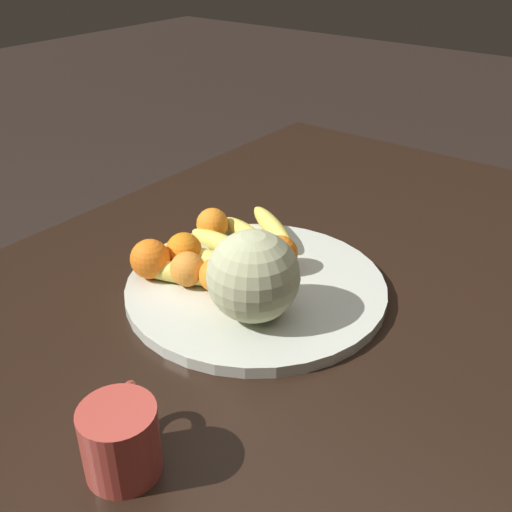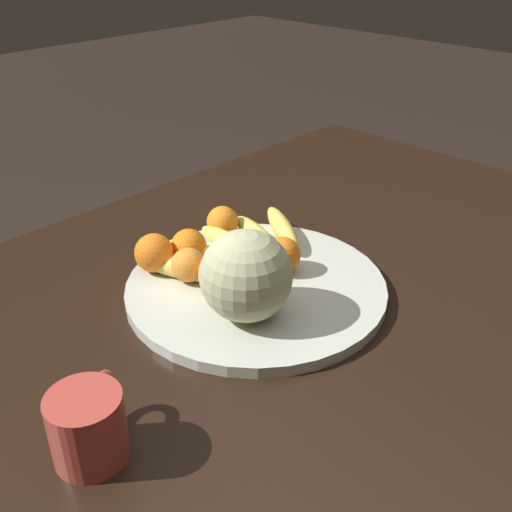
{
  "view_description": "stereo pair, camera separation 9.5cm",
  "coord_description": "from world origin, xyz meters",
  "px_view_note": "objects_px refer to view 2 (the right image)",
  "views": [
    {
      "loc": [
        0.72,
        0.45,
        1.31
      ],
      "look_at": [
        0.06,
        -0.05,
        0.84
      ],
      "focal_mm": 42.0,
      "sensor_mm": 36.0,
      "label": 1
    },
    {
      "loc": [
        0.65,
        0.52,
        1.31
      ],
      "look_at": [
        0.06,
        -0.05,
        0.84
      ],
      "focal_mm": 42.0,
      "sensor_mm": 36.0,
      "label": 2
    }
  ],
  "objects_px": {
    "orange_side_extra": "(282,255)",
    "ceramic_mug": "(89,425)",
    "orange_front_left": "(154,253)",
    "orange_back_right": "(215,273)",
    "melon": "(247,277)",
    "orange_mid_center": "(189,246)",
    "kitchen_table": "(303,334)",
    "banana_bunch": "(234,247)",
    "orange_top_small": "(223,222)",
    "orange_back_left": "(246,265)",
    "orange_front_right": "(188,265)",
    "fruit_bowl": "(256,287)"
  },
  "relations": [
    {
      "from": "orange_front_left",
      "to": "orange_front_right",
      "type": "bearing_deg",
      "value": 106.44
    },
    {
      "from": "orange_front_left",
      "to": "kitchen_table",
      "type": "bearing_deg",
      "value": 127.26
    },
    {
      "from": "fruit_bowl",
      "to": "ceramic_mug",
      "type": "height_order",
      "value": "ceramic_mug"
    },
    {
      "from": "kitchen_table",
      "to": "orange_back_right",
      "type": "height_order",
      "value": "orange_back_right"
    },
    {
      "from": "orange_back_right",
      "to": "ceramic_mug",
      "type": "xyz_separation_m",
      "value": [
        0.32,
        0.14,
        -0.0
      ]
    },
    {
      "from": "orange_back_right",
      "to": "melon",
      "type": "bearing_deg",
      "value": 78.62
    },
    {
      "from": "banana_bunch",
      "to": "orange_back_left",
      "type": "distance_m",
      "value": 0.08
    },
    {
      "from": "orange_front_right",
      "to": "fruit_bowl",
      "type": "bearing_deg",
      "value": 130.07
    },
    {
      "from": "orange_back_left",
      "to": "ceramic_mug",
      "type": "height_order",
      "value": "ceramic_mug"
    },
    {
      "from": "banana_bunch",
      "to": "ceramic_mug",
      "type": "bearing_deg",
      "value": 118.69
    },
    {
      "from": "banana_bunch",
      "to": "orange_mid_center",
      "type": "xyz_separation_m",
      "value": [
        0.07,
        -0.04,
        0.01
      ]
    },
    {
      "from": "kitchen_table",
      "to": "banana_bunch",
      "type": "xyz_separation_m",
      "value": [
        0.03,
        -0.14,
        0.13
      ]
    },
    {
      "from": "orange_front_left",
      "to": "ceramic_mug",
      "type": "xyz_separation_m",
      "value": [
        0.28,
        0.25,
        -0.01
      ]
    },
    {
      "from": "banana_bunch",
      "to": "orange_front_right",
      "type": "height_order",
      "value": "orange_front_right"
    },
    {
      "from": "orange_side_extra",
      "to": "ceramic_mug",
      "type": "height_order",
      "value": "ceramic_mug"
    },
    {
      "from": "orange_front_right",
      "to": "orange_side_extra",
      "type": "distance_m",
      "value": 0.16
    },
    {
      "from": "orange_top_small",
      "to": "orange_back_left",
      "type": "bearing_deg",
      "value": 60.85
    },
    {
      "from": "fruit_bowl",
      "to": "ceramic_mug",
      "type": "distance_m",
      "value": 0.39
    },
    {
      "from": "orange_front_right",
      "to": "orange_top_small",
      "type": "xyz_separation_m",
      "value": [
        -0.14,
        -0.07,
        0.0
      ]
    },
    {
      "from": "orange_front_right",
      "to": "orange_mid_center",
      "type": "xyz_separation_m",
      "value": [
        -0.04,
        -0.04,
        0.0
      ]
    },
    {
      "from": "ceramic_mug",
      "to": "orange_top_small",
      "type": "bearing_deg",
      "value": -149.85
    },
    {
      "from": "melon",
      "to": "ceramic_mug",
      "type": "distance_m",
      "value": 0.31
    },
    {
      "from": "orange_side_extra",
      "to": "ceramic_mug",
      "type": "bearing_deg",
      "value": 12.6
    },
    {
      "from": "orange_top_small",
      "to": "kitchen_table",
      "type": "bearing_deg",
      "value": 87.44
    },
    {
      "from": "kitchen_table",
      "to": "orange_side_extra",
      "type": "relative_size",
      "value": 24.09
    },
    {
      "from": "fruit_bowl",
      "to": "orange_mid_center",
      "type": "height_order",
      "value": "orange_mid_center"
    },
    {
      "from": "orange_front_left",
      "to": "orange_back_left",
      "type": "relative_size",
      "value": 1.13
    },
    {
      "from": "orange_mid_center",
      "to": "orange_back_right",
      "type": "xyz_separation_m",
      "value": [
        0.02,
        0.09,
        -0.0
      ]
    },
    {
      "from": "orange_mid_center",
      "to": "fruit_bowl",
      "type": "bearing_deg",
      "value": 104.32
    },
    {
      "from": "orange_side_extra",
      "to": "kitchen_table",
      "type": "bearing_deg",
      "value": 98.01
    },
    {
      "from": "ceramic_mug",
      "to": "orange_mid_center",
      "type": "bearing_deg",
      "value": -145.96
    },
    {
      "from": "orange_mid_center",
      "to": "orange_back_left",
      "type": "bearing_deg",
      "value": 103.66
    },
    {
      "from": "orange_front_right",
      "to": "orange_back_left",
      "type": "height_order",
      "value": "orange_back_left"
    },
    {
      "from": "fruit_bowl",
      "to": "orange_front_right",
      "type": "bearing_deg",
      "value": -49.93
    },
    {
      "from": "orange_top_small",
      "to": "melon",
      "type": "bearing_deg",
      "value": 55.29
    },
    {
      "from": "fruit_bowl",
      "to": "melon",
      "type": "bearing_deg",
      "value": 36.62
    },
    {
      "from": "orange_back_left",
      "to": "orange_back_right",
      "type": "bearing_deg",
      "value": -20.61
    },
    {
      "from": "orange_front_left",
      "to": "orange_mid_center",
      "type": "xyz_separation_m",
      "value": [
        -0.06,
        0.02,
        -0.0
      ]
    },
    {
      "from": "melon",
      "to": "ceramic_mug",
      "type": "relative_size",
      "value": 1.25
    },
    {
      "from": "melon",
      "to": "orange_back_right",
      "type": "relative_size",
      "value": 2.45
    },
    {
      "from": "ceramic_mug",
      "to": "kitchen_table",
      "type": "bearing_deg",
      "value": -173.54
    },
    {
      "from": "fruit_bowl",
      "to": "melon",
      "type": "height_order",
      "value": "melon"
    },
    {
      "from": "fruit_bowl",
      "to": "orange_back_right",
      "type": "height_order",
      "value": "orange_back_right"
    },
    {
      "from": "orange_top_small",
      "to": "orange_side_extra",
      "type": "relative_size",
      "value": 0.96
    },
    {
      "from": "banana_bunch",
      "to": "orange_top_small",
      "type": "relative_size",
      "value": 5.64
    },
    {
      "from": "fruit_bowl",
      "to": "orange_front_right",
      "type": "relative_size",
      "value": 7.46
    },
    {
      "from": "melon",
      "to": "orange_back_left",
      "type": "xyz_separation_m",
      "value": [
        -0.07,
        -0.07,
        -0.04
      ]
    },
    {
      "from": "banana_bunch",
      "to": "orange_back_right",
      "type": "bearing_deg",
      "value": 123.82
    },
    {
      "from": "fruit_bowl",
      "to": "orange_front_left",
      "type": "xyz_separation_m",
      "value": [
        0.09,
        -0.15,
        0.04
      ]
    },
    {
      "from": "orange_side_extra",
      "to": "orange_front_right",
      "type": "bearing_deg",
      "value": -35.13
    }
  ]
}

